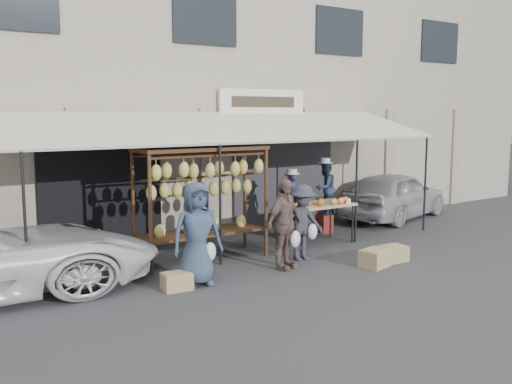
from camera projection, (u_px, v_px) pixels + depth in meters
ground_plane at (299, 270)px, 10.53m from camera, size 90.00×90.00×0.00m
shophouse at (152, 85)px, 15.39m from camera, size 24.00×6.15×7.30m
awning at (234, 128)px, 12.06m from camera, size 10.00×2.35×2.92m
banana_rack at (203, 182)px, 11.02m from camera, size 2.60×0.90×2.24m
produce_table at (317, 205)px, 12.48m from camera, size 1.70×0.90×1.04m
vendor_left at (292, 196)px, 13.01m from camera, size 0.42×0.30×1.10m
vendor_right at (325, 188)px, 13.75m from camera, size 0.73×0.64×1.30m
customer_left at (197, 234)px, 9.53m from camera, size 0.93×0.67×1.75m
customer_mid at (284, 224)px, 10.50m from camera, size 1.07×0.71×1.69m
customer_right at (302, 223)px, 11.18m from camera, size 0.98×0.57×1.50m
stool_left at (292, 229)px, 13.11m from camera, size 0.35×0.35×0.45m
stool_right at (324, 223)px, 13.87m from camera, size 0.39×0.39×0.44m
crate_near_a at (375, 258)px, 10.74m from camera, size 0.63×0.54×0.33m
crate_near_b at (393, 254)px, 11.14m from camera, size 0.54×0.42×0.31m
crate_far at (177, 281)px, 9.35m from camera, size 0.50×0.40×0.28m
sedan at (394, 195)px, 15.60m from camera, size 4.16×2.55×1.32m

